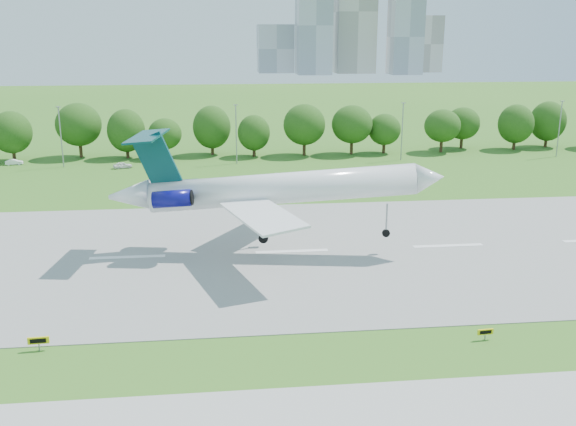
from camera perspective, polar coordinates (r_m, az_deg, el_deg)
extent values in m
plane|color=#2A641A|center=(57.22, -17.37, -12.23)|extent=(600.00, 600.00, 0.00)
cube|color=gray|center=(79.87, -14.09, -3.85)|extent=(400.00, 45.00, 0.08)
cylinder|color=#382314|center=(147.10, -18.53, 5.36)|extent=(0.70, 0.70, 3.60)
sphere|color=#173A0E|center=(146.43, -18.67, 7.05)|extent=(8.40, 8.40, 8.40)
cylinder|color=#382314|center=(143.97, -2.71, 5.94)|extent=(0.70, 0.70, 3.60)
sphere|color=#173A0E|center=(143.29, -2.73, 7.68)|extent=(8.40, 8.40, 8.40)
cylinder|color=#382314|center=(151.71, 12.64, 6.08)|extent=(0.70, 0.70, 3.60)
sphere|color=#173A0E|center=(151.07, 12.73, 7.73)|extent=(8.40, 8.40, 8.40)
cylinder|color=gray|center=(136.81, -19.53, 6.33)|extent=(0.24, 0.24, 12.00)
cube|color=gray|center=(136.05, -19.76, 8.86)|extent=(0.90, 0.25, 0.18)
cylinder|color=gray|center=(133.21, -4.62, 6.95)|extent=(0.24, 0.24, 12.00)
cube|color=gray|center=(132.43, -4.68, 9.56)|extent=(0.90, 0.25, 0.18)
cylinder|color=gray|center=(138.65, 10.10, 7.10)|extent=(0.24, 0.24, 12.00)
cube|color=gray|center=(137.90, 10.23, 9.61)|extent=(0.90, 0.25, 0.18)
cylinder|color=gray|center=(152.16, 22.96, 6.85)|extent=(0.24, 0.24, 12.00)
cube|color=gray|center=(151.47, 23.21, 9.13)|extent=(0.90, 0.25, 0.18)
cube|color=#B2B2B7|center=(434.35, 2.30, 16.31)|extent=(22.00, 22.00, 62.00)
cube|color=beige|center=(454.60, 5.94, 17.34)|extent=(26.00, 26.00, 80.00)
cube|color=#B2B2B7|center=(442.27, 10.38, 15.15)|extent=(20.00, 20.00, 48.00)
cube|color=beige|center=(472.99, 12.24, 14.47)|extent=(18.00, 18.00, 38.00)
cube|color=#B2B2B7|center=(456.56, -1.14, 14.40)|extent=(24.00, 24.00, 32.00)
cylinder|color=white|center=(77.12, -0.56, 2.22)|extent=(32.26, 7.93, 6.23)
cone|color=white|center=(78.22, 12.47, 3.09)|extent=(4.14, 4.17, 3.97)
cone|color=white|center=(80.14, -13.89, 1.50)|extent=(5.82, 4.40, 4.11)
cube|color=white|center=(70.34, -2.32, -0.15)|extent=(9.19, 14.76, 0.69)
cube|color=white|center=(84.71, -1.68, 2.59)|extent=(11.92, 14.49, 0.69)
cube|color=#05393D|center=(78.36, -11.53, 4.53)|extent=(5.80, 1.29, 7.27)
cube|color=#05393D|center=(78.10, -12.42, 6.68)|extent=(4.71, 10.45, 0.50)
cylinder|color=#0B0B66|center=(76.13, -10.27, 1.25)|extent=(4.83, 2.61, 2.36)
cylinder|color=#0B0B66|center=(81.38, -9.50, 2.22)|extent=(4.83, 2.61, 2.36)
cylinder|color=gray|center=(78.68, 8.76, -0.50)|extent=(0.21, 0.21, 3.72)
cylinder|color=black|center=(79.21, 8.70, -1.79)|extent=(0.99, 0.44, 0.96)
cylinder|color=gray|center=(75.93, -2.22, -0.91)|extent=(0.25, 0.25, 3.72)
cylinder|color=black|center=(76.48, -2.20, -2.25)|extent=(1.22, 0.63, 1.17)
cylinder|color=gray|center=(80.41, -2.01, 0.04)|extent=(0.25, 0.25, 3.72)
cylinder|color=black|center=(80.93, -2.00, -1.23)|extent=(1.22, 0.63, 1.17)
cube|color=gray|center=(59.68, -21.25, -10.98)|extent=(0.12, 0.12, 0.77)
cube|color=yellow|center=(59.45, -21.31, -10.51)|extent=(1.77, 0.30, 0.61)
cube|color=black|center=(59.34, -21.33, -10.56)|extent=(1.32, 0.10, 0.39)
cube|color=gray|center=(60.13, 17.11, -10.45)|extent=(0.10, 0.10, 0.64)
cube|color=yellow|center=(59.94, 17.14, -10.06)|extent=(1.46, 0.28, 0.50)
cube|color=black|center=(59.86, 17.19, -10.10)|extent=(1.09, 0.11, 0.32)
imported|color=white|center=(143.84, -23.17, 4.18)|extent=(3.56, 1.74, 1.12)
imported|color=white|center=(133.04, -14.49, 4.14)|extent=(3.93, 2.49, 1.25)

